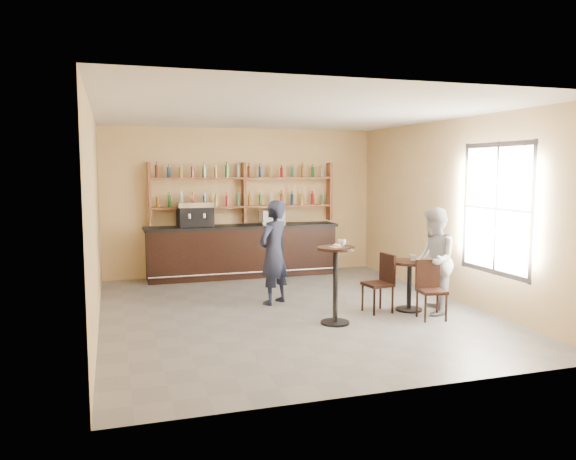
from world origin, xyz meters
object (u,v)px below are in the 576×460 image
object	(u,v)px
espresso_machine	(195,214)
pedestal_table	(335,285)
cafe_table	(409,286)
chair_west	(378,283)
pastry_case	(272,217)
patron_second	(434,261)
chair_south	(432,290)
man_main	(274,252)
bar_counter	(243,251)

from	to	relation	value
espresso_machine	pedestal_table	size ratio (longest dim) A/B	0.61
cafe_table	chair_west	bearing A→B (deg)	174.81
cafe_table	chair_west	world-z (taller)	chair_west
pastry_case	patron_second	bearing A→B (deg)	-71.89
espresso_machine	chair_west	xyz separation A→B (m)	(2.42, -3.64, -0.90)
pedestal_table	chair_south	distance (m)	1.54
pastry_case	chair_south	size ratio (longest dim) A/B	0.56
chair_west	chair_south	world-z (taller)	chair_west
pastry_case	espresso_machine	bearing A→B (deg)	176.65
cafe_table	chair_west	size ratio (longest dim) A/B	0.87
pastry_case	man_main	bearing A→B (deg)	-108.53
pastry_case	chair_west	bearing A→B (deg)	-81.71
bar_counter	espresso_machine	size ratio (longest dim) A/B	5.79
chair_west	cafe_table	bearing A→B (deg)	77.92
pedestal_table	man_main	distance (m)	1.62
man_main	chair_west	distance (m)	1.85
bar_counter	man_main	distance (m)	2.59
man_main	patron_second	size ratio (longest dim) A/B	1.05
pastry_case	pedestal_table	world-z (taller)	pastry_case
man_main	chair_south	distance (m)	2.71
espresso_machine	patron_second	distance (m)	5.15
cafe_table	pastry_case	bearing A→B (deg)	109.41
patron_second	man_main	bearing A→B (deg)	-95.59
chair_south	patron_second	xyz separation A→B (m)	(0.21, 0.31, 0.40)
espresso_machine	man_main	world-z (taller)	man_main
espresso_machine	pastry_case	xyz separation A→B (m)	(1.67, 0.00, -0.10)
patron_second	chair_west	bearing A→B (deg)	-86.24
pastry_case	cafe_table	size ratio (longest dim) A/B	0.62
man_main	cafe_table	bearing A→B (deg)	115.97
espresso_machine	man_main	distance (m)	2.79
bar_counter	man_main	bearing A→B (deg)	-90.78
patron_second	pedestal_table	bearing A→B (deg)	-60.65
espresso_machine	pastry_case	bearing A→B (deg)	-3.55
espresso_machine	chair_west	bearing A→B (deg)	-59.92
bar_counter	chair_south	xyz separation A→B (m)	(2.01, -4.29, -0.11)
pastry_case	chair_west	world-z (taller)	pastry_case
chair_west	chair_south	distance (m)	0.88
cafe_table	patron_second	world-z (taller)	patron_second
chair_west	espresso_machine	bearing A→B (deg)	-153.26
man_main	cafe_table	distance (m)	2.34
bar_counter	chair_west	world-z (taller)	bar_counter
espresso_machine	bar_counter	bearing A→B (deg)	-3.55
pedestal_table	chair_west	world-z (taller)	pedestal_table
espresso_machine	chair_south	bearing A→B (deg)	-58.40
espresso_machine	cafe_table	world-z (taller)	espresso_machine
pedestal_table	patron_second	bearing A→B (deg)	3.07
patron_second	chair_south	bearing A→B (deg)	-7.89
man_main	cafe_table	world-z (taller)	man_main
bar_counter	espresso_machine	bearing A→B (deg)	180.00
chair_south	patron_second	world-z (taller)	patron_second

